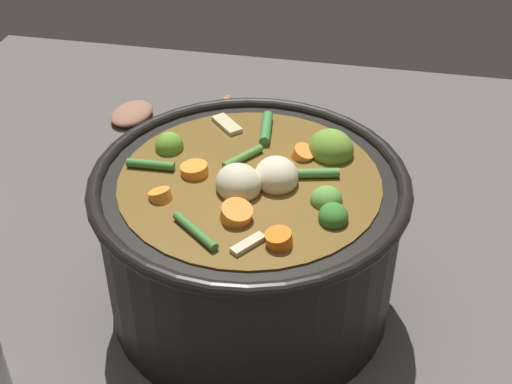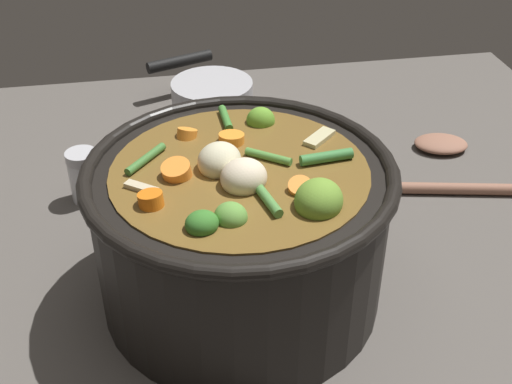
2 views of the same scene
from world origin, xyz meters
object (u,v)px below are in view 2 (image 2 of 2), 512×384
Objects in this scene: cooking_pot at (241,230)px; salt_shaker at (84,176)px; small_saucepan at (211,101)px; wooden_spoon at (447,160)px.

salt_shaker is at bearing 38.90° from cooking_pot.
small_saucepan is (0.17, -0.18, -0.00)m from salt_shaker.
cooking_pot is 0.26m from salt_shaker.
small_saucepan is at bearing -2.20° from cooking_pot.
wooden_spoon is at bearing -120.75° from small_saucepan.
cooking_pot is 1.53× the size of small_saucepan.
small_saucepan reaches higher than wooden_spoon.
small_saucepan is (0.38, -0.01, -0.05)m from cooking_pot.
cooking_pot reaches higher than salt_shaker.
salt_shaker reaches higher than small_saucepan.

